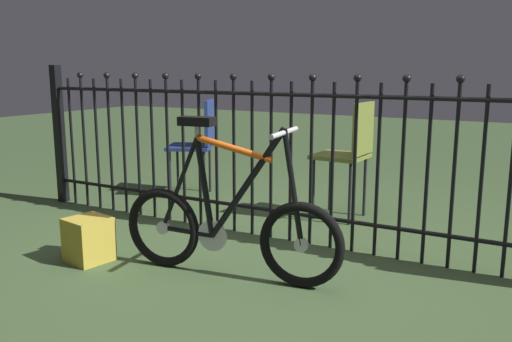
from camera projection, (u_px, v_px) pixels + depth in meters
ground_plane at (239, 265)px, 3.25m from camera, size 20.00×20.00×0.00m
iron_fence at (277, 153)px, 3.65m from camera, size 4.42×0.07×1.19m
bicycle at (228, 225)px, 3.02m from camera, size 1.33×0.40×0.90m
chair_olive at (350, 148)px, 4.13m from camera, size 0.40×0.40×0.91m
chair_navy at (199, 138)px, 4.92m from camera, size 0.52×0.52×0.88m
display_crate at (89, 239)px, 3.29m from camera, size 0.27×0.27×0.27m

